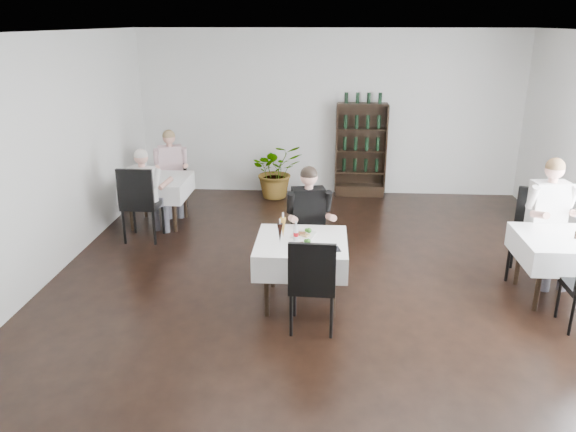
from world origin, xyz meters
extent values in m
plane|color=black|center=(0.00, 0.00, 0.00)|extent=(9.00, 9.00, 0.00)
plane|color=white|center=(0.00, 0.00, 3.00)|extent=(9.00, 9.00, 0.00)
plane|color=white|center=(0.00, 4.50, 1.50)|extent=(7.00, 0.00, 7.00)
plane|color=white|center=(-3.50, 0.00, 1.50)|extent=(0.00, 9.00, 9.00)
cube|color=black|center=(0.60, 4.32, 0.10)|extent=(0.90, 0.28, 0.20)
cylinder|color=black|center=(-0.67, -0.36, 0.35)|extent=(0.06, 0.06, 0.71)
cylinder|color=black|center=(-0.67, 0.36, 0.35)|extent=(0.06, 0.06, 0.71)
cylinder|color=black|center=(0.07, -0.36, 0.35)|extent=(0.06, 0.06, 0.71)
cylinder|color=black|center=(0.07, 0.36, 0.35)|extent=(0.06, 0.06, 0.71)
cube|color=black|center=(-0.30, 0.00, 0.73)|extent=(0.85, 0.85, 0.04)
cube|color=white|center=(-0.30, 0.00, 0.62)|extent=(1.03, 1.03, 0.30)
cylinder|color=black|center=(-3.04, 2.16, 0.35)|extent=(0.06, 0.06, 0.71)
cylinder|color=black|center=(-3.04, 2.84, 0.35)|extent=(0.06, 0.06, 0.71)
cylinder|color=black|center=(-2.36, 2.16, 0.35)|extent=(0.06, 0.06, 0.71)
cylinder|color=black|center=(-2.36, 2.84, 0.35)|extent=(0.06, 0.06, 0.71)
cube|color=black|center=(-2.70, 2.50, 0.73)|extent=(0.80, 0.80, 0.04)
cube|color=white|center=(-2.70, 2.50, 0.62)|extent=(0.98, 0.98, 0.30)
cylinder|color=black|center=(2.36, -0.04, 0.35)|extent=(0.06, 0.06, 0.71)
cylinder|color=black|center=(2.36, 0.64, 0.35)|extent=(0.06, 0.06, 0.71)
cylinder|color=black|center=(3.04, 0.64, 0.35)|extent=(0.06, 0.06, 0.71)
cube|color=black|center=(2.70, 0.30, 0.73)|extent=(0.80, 0.80, 0.04)
cube|color=white|center=(2.70, 0.30, 0.62)|extent=(0.98, 0.98, 0.30)
imported|color=#22501B|center=(-0.94, 4.10, 0.51)|extent=(1.11, 1.03, 1.01)
cylinder|color=black|center=(-0.38, 0.36, 0.22)|extent=(0.03, 0.03, 0.45)
cylinder|color=black|center=(-0.44, 0.74, 0.22)|extent=(0.03, 0.03, 0.45)
cylinder|color=black|center=(0.00, 0.42, 0.22)|extent=(0.03, 0.03, 0.45)
cylinder|color=black|center=(-0.06, 0.80, 0.22)|extent=(0.03, 0.03, 0.45)
cube|color=black|center=(-0.22, 0.58, 0.48)|extent=(0.51, 0.51, 0.07)
cube|color=black|center=(-0.25, 0.78, 0.74)|extent=(0.45, 0.12, 0.49)
cylinder|color=black|center=(0.06, -0.37, 0.24)|extent=(0.04, 0.04, 0.48)
cylinder|color=black|center=(0.05, -0.78, 0.24)|extent=(0.04, 0.04, 0.48)
cylinder|color=black|center=(-0.36, -0.35, 0.24)|extent=(0.04, 0.04, 0.48)
cylinder|color=black|center=(-0.37, -0.77, 0.24)|extent=(0.04, 0.04, 0.48)
cube|color=black|center=(-0.15, -0.57, 0.51)|extent=(0.49, 0.49, 0.07)
cube|color=black|center=(-0.16, -0.78, 0.79)|extent=(0.48, 0.07, 0.52)
cylinder|color=black|center=(-2.91, 3.00, 0.24)|extent=(0.04, 0.04, 0.47)
cylinder|color=black|center=(-2.88, 3.41, 0.24)|extent=(0.04, 0.04, 0.47)
cylinder|color=black|center=(-2.51, 2.96, 0.24)|extent=(0.04, 0.04, 0.47)
cylinder|color=black|center=(-2.47, 3.37, 0.24)|extent=(0.04, 0.04, 0.47)
cube|color=black|center=(-2.69, 3.19, 0.50)|extent=(0.51, 0.51, 0.07)
cube|color=black|center=(-2.67, 3.40, 0.78)|extent=(0.47, 0.09, 0.51)
cylinder|color=black|center=(-2.52, 2.07, 0.26)|extent=(0.04, 0.04, 0.52)
cylinder|color=black|center=(-2.52, 1.62, 0.26)|extent=(0.04, 0.04, 0.52)
cylinder|color=black|center=(-2.97, 2.08, 0.26)|extent=(0.04, 0.04, 0.52)
cylinder|color=black|center=(-2.97, 1.63, 0.26)|extent=(0.04, 0.04, 0.52)
cube|color=black|center=(-2.74, 1.85, 0.55)|extent=(0.52, 0.52, 0.08)
cube|color=black|center=(-2.75, 1.61, 0.86)|extent=(0.52, 0.06, 0.56)
cylinder|color=black|center=(2.26, 0.72, 0.26)|extent=(0.04, 0.04, 0.51)
cylinder|color=black|center=(2.45, 1.13, 0.26)|extent=(0.04, 0.04, 0.51)
cylinder|color=black|center=(2.67, 0.54, 0.26)|extent=(0.04, 0.04, 0.51)
cylinder|color=black|center=(2.85, 0.94, 0.26)|extent=(0.04, 0.04, 0.51)
cube|color=black|center=(2.56, 0.83, 0.55)|extent=(0.68, 0.68, 0.08)
cube|color=black|center=(2.65, 1.05, 0.85)|extent=(0.49, 0.26, 0.56)
cylinder|color=black|center=(2.54, -0.18, 0.22)|extent=(0.03, 0.03, 0.43)
cylinder|color=black|center=(2.53, -0.56, 0.22)|extent=(0.03, 0.03, 0.43)
cube|color=#46454E|center=(-0.31, 0.52, 0.56)|extent=(0.22, 0.44, 0.14)
cylinder|color=#46454E|center=(-0.27, 0.34, 0.25)|extent=(0.11, 0.11, 0.49)
cube|color=#46454E|center=(-0.11, 0.56, 0.56)|extent=(0.22, 0.44, 0.14)
cylinder|color=#46454E|center=(-0.08, 0.38, 0.25)|extent=(0.11, 0.11, 0.49)
cube|color=black|center=(-0.25, 0.72, 0.90)|extent=(0.44, 0.30, 0.55)
cylinder|color=#D79886|center=(-0.42, 0.41, 0.88)|extent=(0.14, 0.32, 0.16)
cylinder|color=#D79886|center=(0.03, 0.50, 0.88)|extent=(0.14, 0.32, 0.16)
sphere|color=#D79886|center=(-0.25, 0.70, 1.32)|extent=(0.21, 0.21, 0.21)
sphere|color=black|center=(-0.25, 0.70, 1.35)|extent=(0.21, 0.21, 0.21)
cube|color=#46454E|center=(-2.68, 2.93, 0.55)|extent=(0.26, 0.44, 0.14)
cylinder|color=#46454E|center=(-2.63, 2.76, 0.24)|extent=(0.11, 0.11, 0.48)
cube|color=#46454E|center=(-2.49, 2.99, 0.55)|extent=(0.26, 0.44, 0.14)
cylinder|color=#46454E|center=(-2.44, 2.82, 0.24)|extent=(0.11, 0.11, 0.48)
cube|color=#C7A4AA|center=(-2.64, 3.13, 0.88)|extent=(0.44, 0.33, 0.54)
cylinder|color=#D79886|center=(-2.78, 2.81, 0.86)|extent=(0.17, 0.32, 0.15)
cylinder|color=#D79886|center=(-2.34, 2.95, 0.86)|extent=(0.17, 0.32, 0.15)
sphere|color=#D79886|center=(-2.63, 3.12, 1.29)|extent=(0.21, 0.21, 0.21)
sphere|color=olive|center=(-2.63, 3.12, 1.32)|extent=(0.21, 0.21, 0.21)
cube|color=#46454E|center=(-2.56, 1.98, 0.53)|extent=(0.28, 0.42, 0.13)
cylinder|color=#46454E|center=(-2.49, 2.14, 0.23)|extent=(0.10, 0.10, 0.47)
cube|color=#46454E|center=(-2.73, 2.05, 0.53)|extent=(0.28, 0.42, 0.13)
cylinder|color=#46454E|center=(-2.67, 2.21, 0.23)|extent=(0.10, 0.10, 0.47)
cube|color=silver|center=(-2.71, 1.85, 0.85)|extent=(0.43, 0.34, 0.52)
cylinder|color=#D79886|center=(-2.41, 2.00, 0.83)|extent=(0.18, 0.30, 0.15)
cylinder|color=#D79886|center=(-2.82, 2.17, 0.83)|extent=(0.18, 0.30, 0.15)
sphere|color=#D79886|center=(-2.71, 1.87, 1.25)|extent=(0.20, 0.20, 0.20)
sphere|color=beige|center=(-2.71, 1.87, 1.28)|extent=(0.20, 0.20, 0.20)
cube|color=#46454E|center=(2.63, 0.68, 0.61)|extent=(0.21, 0.47, 0.15)
cylinder|color=#46454E|center=(2.65, 0.48, 0.27)|extent=(0.12, 0.12, 0.53)
cube|color=#46454E|center=(2.84, 0.70, 0.61)|extent=(0.21, 0.47, 0.15)
cylinder|color=#46454E|center=(2.87, 0.51, 0.27)|extent=(0.12, 0.12, 0.53)
cube|color=silver|center=(2.71, 0.89, 0.96)|extent=(0.46, 0.29, 0.60)
cylinder|color=#D79886|center=(2.50, 0.57, 0.94)|extent=(0.13, 0.34, 0.17)
sphere|color=#D79886|center=(2.71, 0.87, 1.42)|extent=(0.23, 0.23, 0.23)
sphere|color=brown|center=(2.71, 0.87, 1.45)|extent=(0.23, 0.23, 0.23)
cube|color=white|center=(-0.28, 0.15, 0.78)|extent=(0.32, 0.32, 0.02)
cube|color=#562D18|center=(-0.31, 0.13, 0.80)|extent=(0.11, 0.09, 0.02)
sphere|color=#2B681B|center=(-0.22, 0.19, 0.82)|extent=(0.06, 0.06, 0.06)
cube|color=olive|center=(-0.26, 0.09, 0.80)|extent=(0.12, 0.11, 0.02)
cube|color=white|center=(-0.28, -0.18, 0.78)|extent=(0.29, 0.29, 0.02)
cube|color=#562D18|center=(-0.31, -0.20, 0.80)|extent=(0.12, 0.11, 0.02)
sphere|color=#2B681B|center=(-0.22, -0.14, 0.82)|extent=(0.06, 0.06, 0.06)
cube|color=olive|center=(-0.26, -0.23, 0.80)|extent=(0.09, 0.07, 0.02)
cone|color=black|center=(-0.54, -0.08, 0.88)|extent=(0.06, 0.06, 0.22)
cylinder|color=silver|center=(-0.54, -0.08, 1.02)|extent=(0.02, 0.02, 0.06)
cone|color=#BF8C31|center=(-0.51, 0.07, 0.89)|extent=(0.07, 0.07, 0.24)
cylinder|color=silver|center=(-0.51, 0.07, 1.04)|extent=(0.02, 0.02, 0.06)
cylinder|color=silver|center=(-0.36, -0.02, 0.86)|extent=(0.06, 0.06, 0.19)
cylinder|color=#A50912|center=(-0.36, -0.02, 0.85)|extent=(0.06, 0.06, 0.05)
cylinder|color=silver|center=(-0.36, -0.02, 0.98)|extent=(0.02, 0.02, 0.05)
cube|color=black|center=(0.03, -0.26, 0.77)|extent=(0.22, 0.19, 0.01)
cylinder|color=silver|center=(0.01, -0.26, 0.78)|extent=(0.06, 0.21, 0.01)
cylinder|color=silver|center=(0.05, -0.26, 0.78)|extent=(0.07, 0.21, 0.01)
cylinder|color=black|center=(2.81, 0.26, 0.81)|extent=(0.04, 0.04, 0.09)
camera|label=1|loc=(-0.06, -5.89, 3.12)|focal=35.00mm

